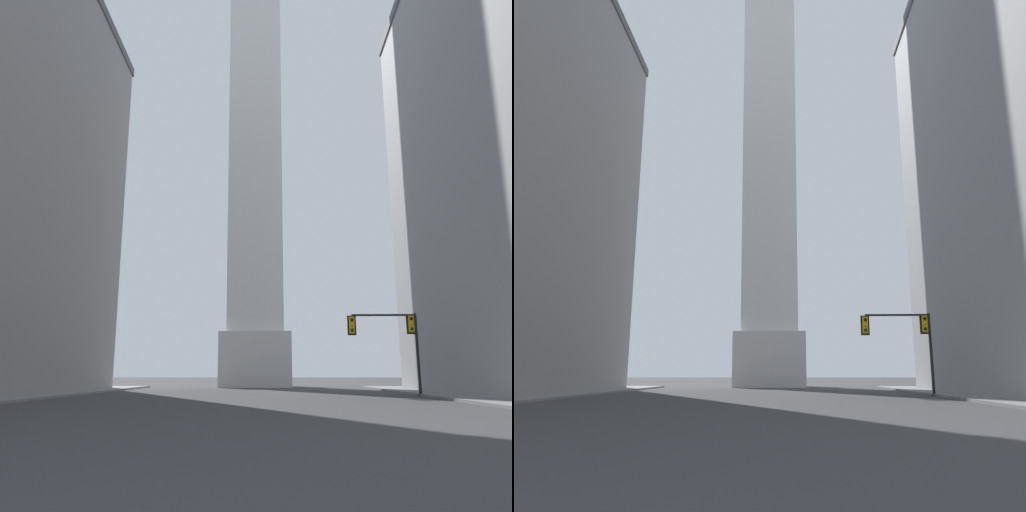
# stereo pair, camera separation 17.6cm
# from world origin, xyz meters

# --- Properties ---
(obelisk) EXTENTS (7.71, 7.71, 71.32)m
(obelisk) POSITION_xyz_m (0.00, 55.28, 34.22)
(obelisk) COLOR silver
(obelisk) RESTS_ON ground_plane
(traffic_light_mid_right) EXTENTS (4.71, 0.52, 5.35)m
(traffic_light_mid_right) POSITION_xyz_m (9.73, 32.22, 4.07)
(traffic_light_mid_right) COLOR black
(traffic_light_mid_right) RESTS_ON ground_plane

